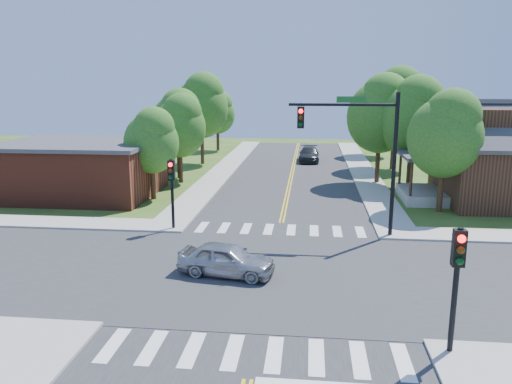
# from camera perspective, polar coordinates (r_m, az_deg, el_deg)

# --- Properties ---
(ground) EXTENTS (100.00, 100.00, 0.00)m
(ground) POSITION_cam_1_polar(r_m,az_deg,el_deg) (20.64, 1.68, -9.35)
(ground) COLOR #334E18
(ground) RESTS_ON ground
(road_ns) EXTENTS (10.00, 90.00, 0.04)m
(road_ns) POSITION_cam_1_polar(r_m,az_deg,el_deg) (20.63, 1.68, -9.30)
(road_ns) COLOR #2D2D30
(road_ns) RESTS_ON ground
(road_ew) EXTENTS (90.00, 10.00, 0.04)m
(road_ew) POSITION_cam_1_polar(r_m,az_deg,el_deg) (20.63, 1.68, -9.29)
(road_ew) COLOR #2D2D30
(road_ew) RESTS_ON ground
(intersection_patch) EXTENTS (10.20, 10.20, 0.06)m
(intersection_patch) POSITION_cam_1_polar(r_m,az_deg,el_deg) (20.64, 1.68, -9.35)
(intersection_patch) COLOR #2D2D30
(intersection_patch) RESTS_ON ground
(sidewalk_nw) EXTENTS (40.00, 40.00, 0.14)m
(sidewalk_nw) POSITION_cam_1_polar(r_m,az_deg,el_deg) (39.71, -19.75, 0.67)
(sidewalk_nw) COLOR #9E9B93
(sidewalk_nw) RESTS_ON ground
(crosswalk_north) EXTENTS (8.85, 2.00, 0.01)m
(crosswalk_north) POSITION_cam_1_polar(r_m,az_deg,el_deg) (26.47, 2.75, -4.30)
(crosswalk_north) COLOR white
(crosswalk_north) RESTS_ON ground
(crosswalk_south) EXTENTS (8.85, 2.00, 0.01)m
(crosswalk_south) POSITION_cam_1_polar(r_m,az_deg,el_deg) (15.06, -0.30, -17.93)
(crosswalk_south) COLOR white
(crosswalk_south) RESTS_ON ground
(centerline) EXTENTS (0.30, 90.00, 0.01)m
(centerline) POSITION_cam_1_polar(r_m,az_deg,el_deg) (20.62, 1.68, -9.24)
(centerline) COLOR yellow
(centerline) RESTS_ON ground
(signal_mast_ne) EXTENTS (5.30, 0.42, 7.20)m
(signal_mast_ne) POSITION_cam_1_polar(r_m,az_deg,el_deg) (24.98, 11.82, 5.71)
(signal_mast_ne) COLOR black
(signal_mast_ne) RESTS_ON ground
(signal_pole_se) EXTENTS (0.34, 0.42, 3.80)m
(signal_pole_se) POSITION_cam_1_polar(r_m,az_deg,el_deg) (14.96, 22.02, -8.02)
(signal_pole_se) COLOR black
(signal_pole_se) RESTS_ON ground
(signal_pole_nw) EXTENTS (0.34, 0.42, 3.80)m
(signal_pole_nw) POSITION_cam_1_polar(r_m,az_deg,el_deg) (26.16, -9.61, 1.24)
(signal_pole_nw) COLOR black
(signal_pole_nw) RESTS_ON ground
(building_nw) EXTENTS (10.40, 8.40, 3.73)m
(building_nw) POSITION_cam_1_polar(r_m,az_deg,el_deg) (36.38, -19.44, 2.58)
(building_nw) COLOR brown
(building_nw) RESTS_ON ground
(tree_e_a) EXTENTS (4.34, 4.12, 7.37)m
(tree_e_a) POSITION_cam_1_polar(r_m,az_deg,el_deg) (31.39, 20.98, 6.44)
(tree_e_a) COLOR #382314
(tree_e_a) RESTS_ON ground
(tree_e_b) EXTENTS (4.84, 4.60, 8.23)m
(tree_e_b) POSITION_cam_1_polar(r_m,az_deg,el_deg) (37.86, 17.62, 8.42)
(tree_e_b) COLOR #382314
(tree_e_b) RESTS_ON ground
(tree_e_c) EXTENTS (5.37, 5.10, 9.13)m
(tree_e_c) POSITION_cam_1_polar(r_m,az_deg,el_deg) (46.14, 15.77, 9.89)
(tree_e_c) COLOR #382314
(tree_e_c) RESTS_ON ground
(tree_e_d) EXTENTS (4.65, 4.42, 7.90)m
(tree_e_d) POSITION_cam_1_polar(r_m,az_deg,el_deg) (54.42, 14.16, 9.44)
(tree_e_d) COLOR #382314
(tree_e_d) RESTS_ON ground
(tree_w_a) EXTENTS (3.62, 3.44, 6.15)m
(tree_w_a) POSITION_cam_1_polar(r_m,az_deg,el_deg) (33.50, -11.78, 5.94)
(tree_w_a) COLOR #382314
(tree_w_a) RESTS_ON ground
(tree_w_b) EXTENTS (4.26, 4.05, 7.24)m
(tree_w_b) POSITION_cam_1_polar(r_m,az_deg,el_deg) (40.79, -8.85, 8.18)
(tree_w_b) COLOR #382314
(tree_w_b) RESTS_ON ground
(tree_w_c) EXTENTS (5.09, 4.84, 8.66)m
(tree_w_c) POSITION_cam_1_polar(r_m,az_deg,el_deg) (47.70, -6.19, 9.97)
(tree_w_c) COLOR #382314
(tree_w_c) RESTS_ON ground
(tree_w_d) EXTENTS (3.96, 3.76, 6.73)m
(tree_w_d) POSITION_cam_1_polar(r_m,az_deg,el_deg) (57.24, -4.36, 9.13)
(tree_w_d) COLOR #382314
(tree_w_d) RESTS_ON ground
(tree_house) EXTENTS (4.95, 4.70, 8.42)m
(tree_house) POSITION_cam_1_polar(r_m,az_deg,el_deg) (38.92, 14.15, 8.90)
(tree_house) COLOR #382314
(tree_house) RESTS_ON ground
(tree_bldg) EXTENTS (4.08, 3.87, 6.93)m
(tree_bldg) POSITION_cam_1_polar(r_m,az_deg,el_deg) (38.81, -8.67, 7.67)
(tree_bldg) COLOR #382314
(tree_bldg) RESTS_ON ground
(car_silver) EXTENTS (2.90, 4.45, 1.33)m
(car_silver) POSITION_cam_1_polar(r_m,az_deg,el_deg) (20.26, -3.40, -7.78)
(car_silver) COLOR #AEAFB5
(car_silver) RESTS_ON ground
(car_dgrey) EXTENTS (2.00, 4.80, 1.39)m
(car_dgrey) POSITION_cam_1_polar(r_m,az_deg,el_deg) (49.46, 6.08, 4.26)
(car_dgrey) COLOR #282A2C
(car_dgrey) RESTS_ON ground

